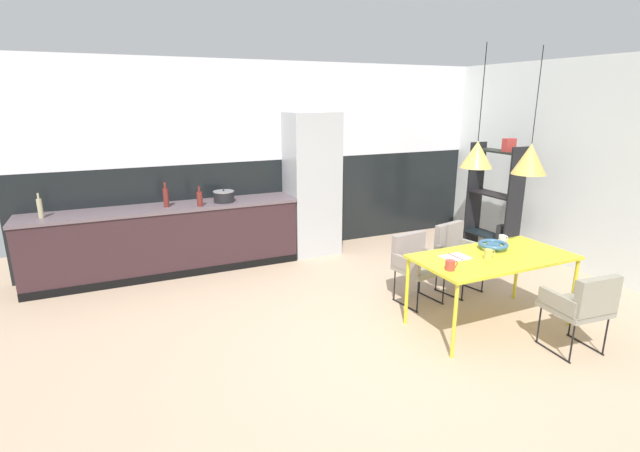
% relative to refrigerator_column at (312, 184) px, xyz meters
% --- Properties ---
extents(ground_plane, '(9.23, 9.23, 0.00)m').
position_rel_refrigerator_column_xyz_m(ground_plane, '(-0.44, -2.98, -1.05)').
color(ground_plane, tan).
extents(back_wall_splashback_dark, '(7.10, 0.12, 1.40)m').
position_rel_refrigerator_column_xyz_m(back_wall_splashback_dark, '(-0.44, 0.36, -0.35)').
color(back_wall_splashback_dark, black).
rests_on(back_wall_splashback_dark, ground).
extents(back_wall_panel_upper, '(7.10, 0.12, 1.40)m').
position_rel_refrigerator_column_xyz_m(back_wall_panel_upper, '(-0.44, 0.36, 1.06)').
color(back_wall_panel_upper, silver).
rests_on(back_wall_panel_upper, back_wall_splashback_dark).
extents(kitchen_counter, '(3.49, 0.63, 0.91)m').
position_rel_refrigerator_column_xyz_m(kitchen_counter, '(-2.11, -0.00, -0.59)').
color(kitchen_counter, '#342024').
rests_on(kitchen_counter, ground).
extents(refrigerator_column, '(0.72, 0.60, 2.09)m').
position_rel_refrigerator_column_xyz_m(refrigerator_column, '(0.00, 0.00, 0.00)').
color(refrigerator_column, '#ADAFB2').
rests_on(refrigerator_column, ground).
extents(dining_table, '(1.61, 0.81, 0.75)m').
position_rel_refrigerator_column_xyz_m(dining_table, '(0.71, -2.95, -0.34)').
color(dining_table, gold).
rests_on(dining_table, ground).
extents(armchair_head_of_table, '(0.57, 0.56, 0.82)m').
position_rel_refrigerator_column_xyz_m(armchair_head_of_table, '(1.00, -2.07, -0.53)').
color(armchair_head_of_table, gray).
rests_on(armchair_head_of_table, ground).
extents(armchair_facing_counter, '(0.52, 0.51, 0.79)m').
position_rel_refrigerator_column_xyz_m(armchair_facing_counter, '(1.04, -3.73, -0.54)').
color(armchair_facing_counter, gray).
rests_on(armchair_facing_counter, ground).
extents(armchair_near_window, '(0.54, 0.53, 0.78)m').
position_rel_refrigerator_column_xyz_m(armchair_near_window, '(0.36, -2.13, -0.54)').
color(armchair_near_window, gray).
rests_on(armchair_near_window, ground).
extents(fruit_bowl, '(0.30, 0.30, 0.08)m').
position_rel_refrigerator_column_xyz_m(fruit_bowl, '(0.85, -2.79, -0.24)').
color(fruit_bowl, '#33607F').
rests_on(fruit_bowl, dining_table).
extents(open_book, '(0.26, 0.21, 0.02)m').
position_rel_refrigerator_column_xyz_m(open_book, '(0.32, -2.84, -0.29)').
color(open_book, white).
rests_on(open_book, dining_table).
extents(mug_glass_clear, '(0.13, 0.08, 0.10)m').
position_rel_refrigerator_column_xyz_m(mug_glass_clear, '(0.59, -3.00, -0.24)').
color(mug_glass_clear, gold).
rests_on(mug_glass_clear, dining_table).
extents(mug_wide_latte, '(0.12, 0.08, 0.10)m').
position_rel_refrigerator_column_xyz_m(mug_wide_latte, '(1.09, -2.68, -0.24)').
color(mug_wide_latte, white).
rests_on(mug_wide_latte, dining_table).
extents(mug_tall_blue, '(0.13, 0.09, 0.09)m').
position_rel_refrigerator_column_xyz_m(mug_tall_blue, '(0.05, -3.09, -0.25)').
color(mug_tall_blue, '#B23D33').
rests_on(mug_tall_blue, dining_table).
extents(cooking_pot, '(0.28, 0.28, 0.18)m').
position_rel_refrigerator_column_xyz_m(cooking_pot, '(-1.33, -0.05, -0.06)').
color(cooking_pot, black).
rests_on(cooking_pot, kitchen_counter).
extents(bottle_vinegar_dark, '(0.07, 0.07, 0.32)m').
position_rel_refrigerator_column_xyz_m(bottle_vinegar_dark, '(-2.09, -0.04, -0.00)').
color(bottle_vinegar_dark, maroon).
rests_on(bottle_vinegar_dark, kitchen_counter).
extents(bottle_spice_small, '(0.06, 0.06, 0.30)m').
position_rel_refrigerator_column_xyz_m(bottle_spice_small, '(-3.51, -0.02, -0.01)').
color(bottle_spice_small, tan).
rests_on(bottle_spice_small, kitchen_counter).
extents(bottle_wine_green, '(0.07, 0.07, 0.27)m').
position_rel_refrigerator_column_xyz_m(bottle_wine_green, '(-1.68, -0.17, -0.03)').
color(bottle_wine_green, maroon).
rests_on(bottle_wine_green, kitchen_counter).
extents(open_shelf_unit, '(0.30, 0.84, 1.74)m').
position_rel_refrigerator_column_xyz_m(open_shelf_unit, '(2.49, -1.15, -0.19)').
color(open_shelf_unit, black).
rests_on(open_shelf_unit, ground).
extents(pendant_lamp_over_table_near, '(0.29, 0.29, 1.09)m').
position_rel_refrigerator_column_xyz_m(pendant_lamp_over_table_near, '(0.39, -2.93, 0.74)').
color(pendant_lamp_over_table_near, black).
extents(pendant_lamp_over_table_far, '(0.33, 0.33, 1.19)m').
position_rel_refrigerator_column_xyz_m(pendant_lamp_over_table_far, '(1.03, -2.97, 0.66)').
color(pendant_lamp_over_table_far, black).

